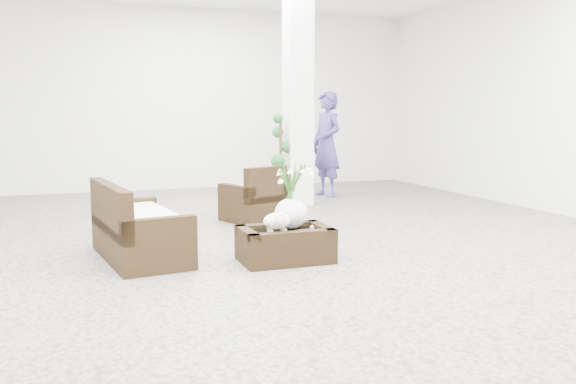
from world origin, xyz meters
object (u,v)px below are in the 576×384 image
object	(u,v)px
loveseat	(140,221)
topiary	(281,161)
armchair	(254,193)
coffee_table	(285,246)

from	to	relation	value
loveseat	topiary	bearing A→B (deg)	-49.79
loveseat	armchair	bearing A→B (deg)	-53.62
armchair	loveseat	world-z (taller)	loveseat
armchair	loveseat	bearing A→B (deg)	21.96
coffee_table	topiary	distance (m)	3.68
coffee_table	loveseat	size ratio (longest dim) A/B	0.61
topiary	coffee_table	bearing A→B (deg)	-108.20
armchair	topiary	bearing A→B (deg)	-147.52
loveseat	topiary	distance (m)	3.80
armchair	coffee_table	bearing A→B (deg)	58.44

